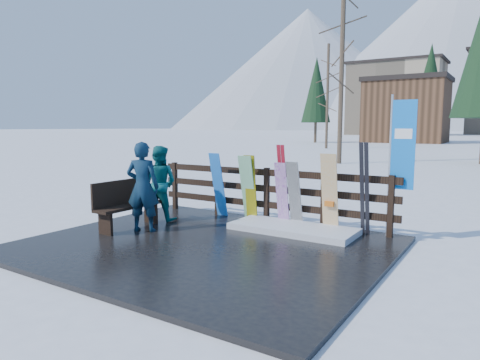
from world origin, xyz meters
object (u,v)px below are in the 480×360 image
Objects in this scene: snowboard_0 at (218,185)px; person_front at (143,187)px; snowboard_5 at (330,193)px; rental_flag at (400,150)px; snowboard_4 at (294,194)px; snowboard_1 at (248,188)px; snowboard_3 at (282,194)px; bench at (127,203)px; snowboard_2 at (251,188)px; person_back at (159,183)px.

snowboard_0 is 1.95m from person_front.
snowboard_0 is at bearing 180.00° from snowboard_5.
snowboard_5 is at bearing -167.32° from rental_flag.
snowboard_1 is at bearing 180.00° from snowboard_4.
rental_flag is (2.22, 0.27, 0.95)m from snowboard_3.
bench is 2.54m from snowboard_1.
snowboard_0 is at bearing -175.96° from rental_flag.
snowboard_1 is 0.07m from snowboard_2.
snowboard_3 is 0.76× the size of person_front.
snowboard_2 is 0.82× the size of person_front.
snowboard_0 reaches higher than snowboard_1.
rental_flag is 4.91m from person_back.
snowboard_5 is at bearing -0.00° from snowboard_0.
snowboard_1 is 0.56× the size of rental_flag.
rental_flag reaches higher than snowboard_2.
snowboard_2 reaches higher than snowboard_4.
rental_flag is 1.60× the size of person_back.
snowboard_0 is 3.93m from rental_flag.
person_front is at bearing -122.85° from snowboard_1.
snowboard_1 is 1.84m from snowboard_5.
person_back reaches higher than snowboard_0.
snowboard_5 reaches higher than snowboard_1.
snowboard_1 reaches higher than snowboard_4.
bench is 1.13× the size of snowboard_3.
snowboard_5 is 1.49m from rental_flag.
person_back is at bearing -163.94° from snowboard_5.
bench is 3.15m from snowboard_3.
snowboard_0 is 1.03× the size of snowboard_2.
rental_flag is at bearing 7.93° from snowboard_4.
snowboard_0 is (0.91, 1.89, 0.21)m from bench.
person_front is at bearing -137.18° from snowboard_3.
snowboard_2 is 0.93× the size of snowboard_5.
bench is 0.94m from person_back.
person_back reaches higher than bench.
snowboard_0 is 1.60m from snowboard_3.
snowboard_4 reaches higher than bench.
bench is 0.58× the size of rental_flag.
snowboard_0 is 0.78m from snowboard_1.
person_front is (-0.44, -1.89, 0.15)m from snowboard_0.
snowboard_3 is 0.96× the size of snowboard_4.
person_front is at bearing -153.11° from rental_flag.
snowboard_4 is (1.10, -0.00, -0.04)m from snowboard_1.
person_back is (-2.73, -1.00, 0.14)m from snowboard_4.
person_back is (-4.67, -1.27, -0.79)m from rental_flag.
snowboard_1 is at bearing 180.00° from snowboard_2.
snowboard_4 is 0.89× the size of snowboard_5.
snowboard_4 is 0.79× the size of person_front.
snowboard_2 is 1.08× the size of snowboard_3.
snowboard_5 is at bearing -173.03° from person_front.
snowboard_3 is (0.75, 0.00, -0.06)m from snowboard_2.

